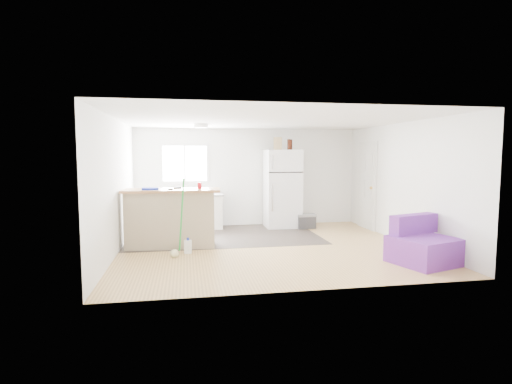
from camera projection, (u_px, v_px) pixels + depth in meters
room at (269, 185)px, 7.51m from camera, size 5.51×5.01×2.41m
vinyl_zone at (224, 235)px, 8.72m from camera, size 4.05×2.50×0.00m
window at (185, 163)px, 9.64m from camera, size 1.18×0.06×0.98m
interior_door at (367, 186)px, 9.51m from camera, size 0.11×0.92×2.10m
ceiling_fixture at (201, 126)px, 8.37m from camera, size 0.30×0.30×0.07m
kitchen_cabinets at (184, 211)px, 9.47m from camera, size 1.87×0.62×1.09m
peninsula at (171, 218)px, 7.60m from camera, size 1.84×0.79×1.11m
refrigerator at (282, 189)px, 9.72m from camera, size 0.83×0.79×1.88m
cooler at (306, 221)px, 9.58m from camera, size 0.46×0.32×0.35m
purple_seat at (423, 246)px, 6.48m from camera, size 1.14×1.12×0.76m
cleaner_jug at (188, 246)px, 7.13m from camera, size 0.14×0.10×0.28m
mop at (176, 244)px, 6.87m from camera, size 0.27×0.38×1.37m
red_cup at (200, 186)px, 7.65m from camera, size 0.09×0.09×0.12m
blue_tray at (150, 189)px, 7.43m from camera, size 0.31×0.24×0.04m
tool_a at (177, 188)px, 7.69m from camera, size 0.15×0.10×0.03m
tool_b at (170, 189)px, 7.40m from camera, size 0.10×0.05×0.03m
cardboard_box at (278, 144)px, 9.58m from camera, size 0.22×0.15×0.30m
bottle_left at (289, 145)px, 9.53m from camera, size 0.08×0.08×0.25m
bottle_right at (291, 145)px, 9.61m from camera, size 0.09×0.09×0.25m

